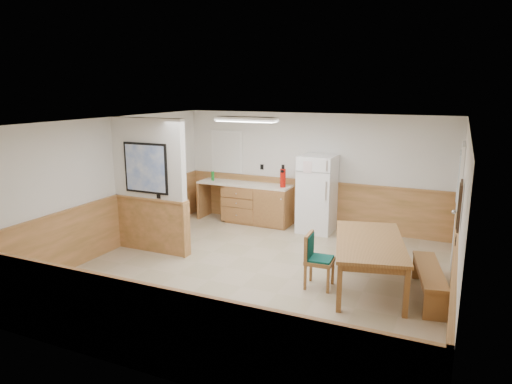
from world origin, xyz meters
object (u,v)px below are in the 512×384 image
at_px(refrigerator, 317,194).
at_px(dining_bench, 429,276).
at_px(fire_extinguisher, 283,177).
at_px(soap_bottle, 213,176).
at_px(dining_chair, 314,256).
at_px(dining_table, 370,246).

xyz_separation_m(refrigerator, dining_bench, (2.43, -2.44, -0.48)).
bearing_deg(fire_extinguisher, refrigerator, 2.78).
bearing_deg(soap_bottle, dining_bench, -26.42).
height_order(refrigerator, dining_chair, refrigerator).
distance_m(dining_chair, fire_extinguisher, 3.22).
relative_size(dining_table, fire_extinguisher, 4.40).
relative_size(dining_bench, dining_chair, 1.80).
bearing_deg(dining_table, soap_bottle, 135.64).
bearing_deg(dining_table, dining_bench, -16.71).
distance_m(dining_bench, fire_extinguisher, 4.12).
relative_size(refrigerator, dining_bench, 1.08).
bearing_deg(dining_table, refrigerator, 109.23).
bearing_deg(dining_bench, refrigerator, 123.99).
bearing_deg(dining_bench, dining_chair, 179.13).
xyz_separation_m(fire_extinguisher, soap_bottle, (-1.76, 0.02, -0.11)).
relative_size(refrigerator, fire_extinguisher, 3.33).
distance_m(dining_bench, dining_chair, 1.68).
xyz_separation_m(refrigerator, soap_bottle, (-2.55, 0.04, 0.18)).
relative_size(dining_chair, soap_bottle, 3.93).
bearing_deg(refrigerator, dining_bench, -44.10).
bearing_deg(dining_chair, refrigerator, 102.83).
distance_m(dining_table, soap_bottle, 4.78).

